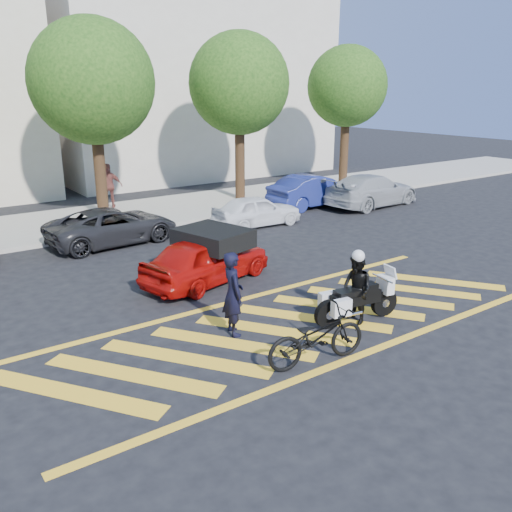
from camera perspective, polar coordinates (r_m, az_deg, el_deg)
ground at (r=12.29m, az=4.20°, el=-7.12°), size 90.00×90.00×0.00m
sidewalk at (r=22.37m, az=-15.69°, el=3.81°), size 60.00×5.00×0.15m
crosswalk at (r=12.27m, az=4.06°, el=-7.15°), size 12.33×4.00×0.01m
building_right at (r=33.71m, az=-6.96°, el=18.01°), size 16.00×8.00×11.00m
tree_center at (r=21.90m, az=-16.54°, el=16.76°), size 4.60×4.60×7.56m
tree_right at (r=24.83m, az=-1.60°, el=17.32°), size 4.40×4.40×7.41m
tree_far_right at (r=28.95m, az=9.65°, el=16.91°), size 4.00×4.00×7.10m
officer_bike at (r=11.46m, az=-2.44°, el=-3.98°), size 0.59×0.76×1.84m
bicycle at (r=10.46m, az=6.39°, el=-8.45°), size 2.19×1.02×1.11m
police_motorcycle at (r=12.36m, az=10.48°, el=-4.59°), size 2.18×0.81×0.96m
officer_moto at (r=12.25m, az=10.52°, el=-3.48°), size 0.71×0.85×1.57m
red_convertible at (r=14.62m, az=-5.21°, el=-0.33°), size 4.12×2.48×1.31m
parked_mid_left at (r=18.87m, az=-14.85°, el=3.08°), size 4.53×2.35×1.22m
parked_mid_right at (r=20.58m, az=0.07°, el=4.80°), size 3.56×1.61×1.18m
parked_right at (r=24.13m, az=6.13°, el=6.87°), size 4.34×1.59×1.42m
parked_far_right at (r=24.64m, az=12.09°, el=6.79°), size 5.01×2.38×1.41m
pedestrian_right at (r=23.83m, az=-15.21°, el=7.14°), size 1.19×0.88×1.87m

